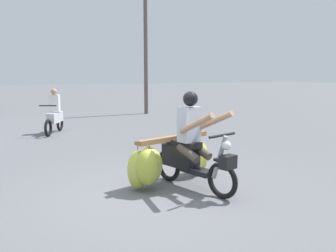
% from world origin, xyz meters
% --- Properties ---
extents(ground_plane, '(120.00, 120.00, 0.00)m').
position_xyz_m(ground_plane, '(0.00, 0.00, 0.00)').
color(ground_plane, slate).
extents(motorbike_main_loaded, '(1.80, 1.82, 1.58)m').
position_xyz_m(motorbike_main_loaded, '(0.48, 0.29, 0.49)').
color(motorbike_main_loaded, black).
rests_on(motorbike_main_loaded, ground).
extents(motorbike_distant_ahead_right, '(0.82, 1.50, 1.40)m').
position_xyz_m(motorbike_distant_ahead_right, '(-0.69, 6.63, 0.57)').
color(motorbike_distant_ahead_right, black).
rests_on(motorbike_distant_ahead_right, ground).
extents(utility_pole, '(0.18, 0.18, 5.88)m').
position_xyz_m(utility_pole, '(3.89, 10.68, 2.94)').
color(utility_pole, brown).
rests_on(utility_pole, ground).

